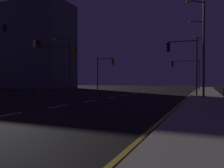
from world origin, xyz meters
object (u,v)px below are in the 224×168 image
Objects in this scene: street_lamp_median at (202,40)px; street_lamp_across_street at (202,51)px; street_lamp_far_end at (67,60)px; building_distant at (21,48)px; street_lamp_mid_block at (202,59)px; traffic_light_near_right at (54,60)px; traffic_light_far_center at (187,68)px; traffic_light_far_right at (184,56)px; traffic_light_far_left at (105,68)px.

street_lamp_across_street is at bearing 90.75° from street_lamp_median.
street_lamp_median is 1.07× the size of street_lamp_across_street.
street_lamp_across_street reaches higher than street_lamp_far_end.
street_lamp_across_street is at bearing -18.50° from building_distant.
street_lamp_mid_block is at bearing 90.60° from street_lamp_across_street.
traffic_light_near_right is 0.72× the size of street_lamp_mid_block.
traffic_light_far_center is 36.95m from building_distant.
traffic_light_near_right is at bearing -38.57° from building_distant.
building_distant is (-37.50, 14.71, 5.18)m from traffic_light_far_right.
traffic_light_far_left is (-11.43, -10.30, -0.24)m from traffic_light_far_center.
street_lamp_mid_block is (14.08, 0.83, 0.86)m from traffic_light_far_left.
traffic_light_far_left is at bearing -176.61° from street_lamp_mid_block.
street_lamp_far_end is (-1.85, -7.41, 0.66)m from traffic_light_far_left.
traffic_light_far_center is 20.79m from street_lamp_median.
building_distant reaches higher than traffic_light_far_right.
traffic_light_far_right is 0.69× the size of street_lamp_median.
traffic_light_far_right is 0.80× the size of street_lamp_far_end.
traffic_light_far_right is at bearing 0.30° from street_lamp_far_end.
street_lamp_mid_block is at bearing -74.33° from traffic_light_far_center.
building_distant is at bearing 155.76° from street_lamp_median.
building_distant is at bearing 141.43° from traffic_light_near_right.
traffic_light_far_center is 0.63× the size of street_lamp_median.
street_lamp_far_end is (-14.35, -0.07, 0.21)m from traffic_light_far_right.
traffic_light_far_right is 0.73× the size of street_lamp_across_street.
street_lamp_across_street is (-0.06, 4.55, -0.28)m from street_lamp_median.
street_lamp_mid_block is at bearing 45.34° from traffic_light_near_right.
traffic_light_far_left is 0.68× the size of street_lamp_across_street.
traffic_light_far_center is at bearing 97.71° from street_lamp_median.
street_lamp_far_end is at bearing -179.70° from traffic_light_far_right.
building_distant reaches higher than traffic_light_far_center.
street_lamp_median is at bearing -89.34° from street_lamp_mid_block.
building_distant reaches higher than traffic_light_near_right.
street_lamp_across_street reaches higher than traffic_light_far_left.
building_distant is (-39.16, 13.10, 4.49)m from street_lamp_across_street.
traffic_light_near_right is at bearing -67.18° from street_lamp_far_end.
traffic_light_far_left is at bearing 149.58° from traffic_light_far_right.
street_lamp_far_end is at bearing -126.88° from traffic_light_far_center.
street_lamp_far_end is at bearing -173.98° from street_lamp_across_street.
street_lamp_mid_block is (-0.13, 11.11, -0.56)m from street_lamp_median.
street_lamp_far_end is at bearing 169.88° from street_lamp_median.
traffic_light_far_center is 1.00× the size of traffic_light_far_left.
traffic_light_far_center is 9.85m from street_lamp_mid_block.
traffic_light_near_right is 0.74× the size of street_lamp_far_end.
street_lamp_across_street is 1.10× the size of street_lamp_far_end.
traffic_light_far_right is at bearing -135.75° from street_lamp_across_street.
traffic_light_near_right is at bearing -155.01° from traffic_light_far_right.
traffic_light_far_center is 0.73× the size of street_lamp_mid_block.
traffic_light_near_right is 0.99× the size of traffic_light_far_center.
traffic_light_far_right is 40.62m from building_distant.
traffic_light_far_left reaches higher than traffic_light_near_right.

